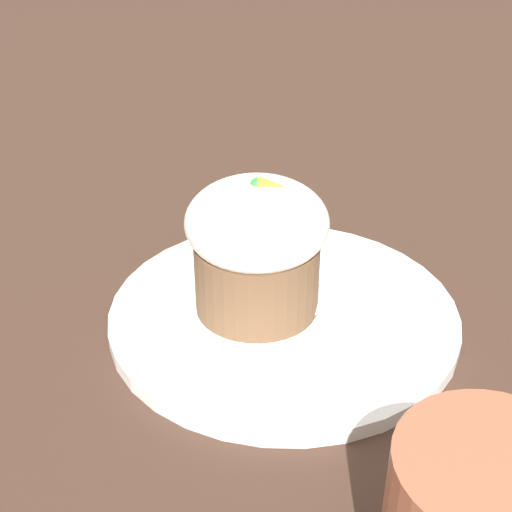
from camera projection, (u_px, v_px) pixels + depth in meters
name	position (u px, v px, depth m)	size (l,w,h in m)	color
ground_plane	(283.00, 320.00, 0.53)	(4.00, 4.00, 0.00)	#3D281E
dessert_plate	(283.00, 314.00, 0.53)	(0.26, 0.26, 0.01)	white
carrot_cake	(256.00, 248.00, 0.49)	(0.10, 0.10, 0.10)	brown
spoon	(324.00, 294.00, 0.53)	(0.10, 0.10, 0.01)	silver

